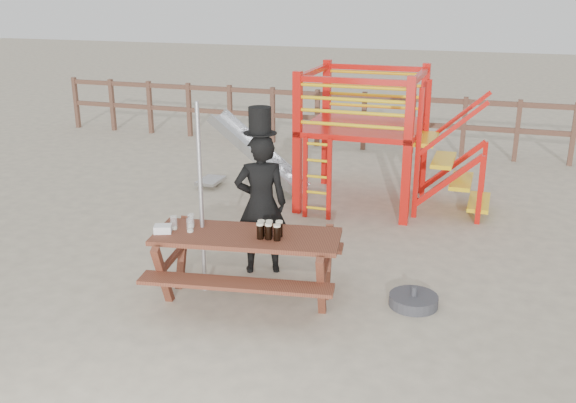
# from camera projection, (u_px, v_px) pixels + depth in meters

# --- Properties ---
(ground) EXTENTS (60.00, 60.00, 0.00)m
(ground) POSITION_uv_depth(u_px,v_px,m) (271.00, 299.00, 6.96)
(ground) COLOR #C1B396
(ground) RESTS_ON ground
(back_fence) EXTENTS (15.09, 0.09, 1.20)m
(back_fence) POSITION_uv_depth(u_px,v_px,m) (388.00, 116.00, 13.02)
(back_fence) COLOR brown
(back_fence) RESTS_ON ground
(playground_fort) EXTENTS (4.71, 1.84, 2.10)m
(playground_fort) POSITION_uv_depth(u_px,v_px,m) (358.00, 135.00, 9.80)
(playground_fort) COLOR red
(playground_fort) RESTS_ON ground
(picnic_table) EXTENTS (2.14, 1.64, 0.76)m
(picnic_table) POSITION_uv_depth(u_px,v_px,m) (247.00, 259.00, 6.81)
(picnic_table) COLOR brown
(picnic_table) RESTS_ON ground
(man_with_hat) EXTENTS (0.72, 0.61, 1.97)m
(man_with_hat) POSITION_uv_depth(u_px,v_px,m) (261.00, 200.00, 7.39)
(man_with_hat) COLOR black
(man_with_hat) RESTS_ON ground
(metal_pole) EXTENTS (0.05, 0.05, 2.12)m
(metal_pole) POSITION_uv_depth(u_px,v_px,m) (201.00, 200.00, 6.84)
(metal_pole) COLOR #B2B2B7
(metal_pole) RESTS_ON ground
(parasol_base) EXTENTS (0.52, 0.52, 0.22)m
(parasol_base) POSITION_uv_depth(u_px,v_px,m) (413.00, 301.00, 6.80)
(parasol_base) COLOR #39393E
(parasol_base) RESTS_ON ground
(paper_bag) EXTENTS (0.22, 0.20, 0.08)m
(paper_bag) POSITION_uv_depth(u_px,v_px,m) (163.00, 229.00, 6.76)
(paper_bag) COLOR white
(paper_bag) RESTS_ON picnic_table
(stout_pints) EXTENTS (0.27, 0.20, 0.17)m
(stout_pints) POSITION_uv_depth(u_px,v_px,m) (269.00, 230.00, 6.60)
(stout_pints) COLOR black
(stout_pints) RESTS_ON picnic_table
(empty_glasses) EXTENTS (0.27, 0.20, 0.15)m
(empty_glasses) POSITION_uv_depth(u_px,v_px,m) (185.00, 223.00, 6.84)
(empty_glasses) COLOR silver
(empty_glasses) RESTS_ON picnic_table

